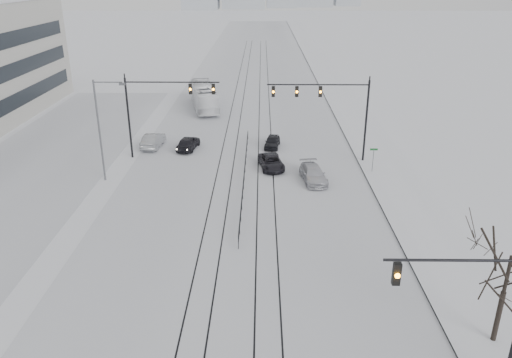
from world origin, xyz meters
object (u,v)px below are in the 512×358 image
sedan_nb_front (271,162)px  box_truck (204,97)px  bare_tree (510,266)px  sedan_sb_outer (153,140)px  sedan_sb_inner (188,143)px  sedan_nb_far (272,142)px  traffic_mast_near (485,303)px  sedan_nb_right (313,174)px

sedan_nb_front → box_truck: bearing=101.3°
bare_tree → sedan_sb_outer: bearing=127.5°
sedan_sb_inner → sedan_nb_front: sedan_sb_inner is taller
sedan_sb_outer → sedan_nb_front: bearing=158.9°
sedan_sb_inner → box_truck: box_truck is taller
bare_tree → box_truck: bearing=112.7°
box_truck → sedan_nb_front: bearing=99.2°
sedan_nb_far → traffic_mast_near: bearing=-68.5°
sedan_sb_inner → sedan_nb_front: 10.17m
traffic_mast_near → bare_tree: bearing=51.2°
sedan_nb_front → box_truck: 24.28m
box_truck → sedan_nb_far: bearing=106.6°
sedan_sb_outer → sedan_nb_front: size_ratio=1.03×
box_truck → traffic_mast_near: bearing=97.0°
sedan_sb_outer → sedan_sb_inner: bearing=174.3°
traffic_mast_near → sedan_sb_outer: (-20.79, 33.19, -3.82)m
sedan_nb_right → sedan_nb_far: size_ratio=1.29×
bare_tree → sedan_nb_front: 26.63m
traffic_mast_near → sedan_nb_far: bearing=103.7°
sedan_nb_right → box_truck: box_truck is taller
sedan_nb_front → sedan_nb_far: 6.19m
bare_tree → box_truck: 50.67m
traffic_mast_near → sedan_nb_right: bearing=101.0°
sedan_nb_front → sedan_nb_right: sedan_nb_right is taller
sedan_sb_inner → sedan_nb_front: bearing=157.8°
sedan_nb_far → sedan_nb_right: bearing=-61.8°
sedan_sb_outer → box_truck: bearing=-97.4°
bare_tree → sedan_nb_far: (-10.54, 30.24, -3.87)m
bare_tree → sedan_nb_front: size_ratio=1.39×
traffic_mast_near → box_truck: traffic_mast_near is taller
sedan_nb_right → sedan_nb_far: sedan_nb_right is taller
bare_tree → box_truck: bare_tree is taller
traffic_mast_near → box_truck: bearing=109.0°
sedan_nb_front → sedan_nb_right: 4.85m
sedan_nb_front → sedan_nb_right: (3.69, -3.14, 0.07)m
sedan_nb_front → sedan_sb_outer: bearing=143.9°
sedan_nb_far → sedan_sb_outer: bearing=-172.0°
sedan_nb_far → box_truck: size_ratio=0.31×
sedan_sb_outer → box_truck: 16.92m
sedan_nb_far → box_truck: bearing=126.4°
bare_tree → sedan_nb_right: 22.39m
sedan_sb_inner → sedan_nb_far: sedan_sb_inner is taller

